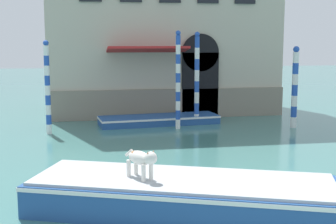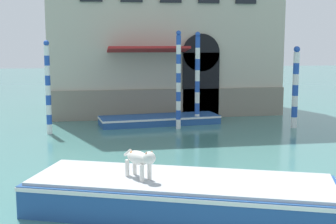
# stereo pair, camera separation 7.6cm
# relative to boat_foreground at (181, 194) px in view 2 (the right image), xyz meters

# --- Properties ---
(boat_foreground) EXTENTS (6.65, 4.23, 0.74)m
(boat_foreground) POSITION_rel_boat_foreground_xyz_m (0.00, 0.00, 0.00)
(boat_foreground) COLOR #234C8C
(boat_foreground) RESTS_ON ground_plane
(dog_on_deck) EXTENTS (0.61, 0.86, 0.64)m
(dog_on_deck) POSITION_rel_boat_foreground_xyz_m (-0.83, 0.10, 0.76)
(dog_on_deck) COLOR silver
(dog_on_deck) RESTS_ON boat_foreground
(boat_moored_near_palazzo) EXTENTS (5.24, 2.00, 0.37)m
(boat_moored_near_palazzo) POSITION_rel_boat_foreground_xyz_m (1.18, 10.44, -0.19)
(boat_moored_near_palazzo) COLOR #234C8C
(boat_moored_near_palazzo) RESTS_ON ground_plane
(mooring_pole_0) EXTENTS (0.20, 0.20, 3.95)m
(mooring_pole_0) POSITION_rel_boat_foreground_xyz_m (1.78, 9.29, 1.60)
(mooring_pole_0) COLOR white
(mooring_pole_0) RESTS_ON ground_plane
(mooring_pole_1) EXTENTS (0.21, 0.21, 3.56)m
(mooring_pole_1) POSITION_rel_boat_foreground_xyz_m (-3.31, 9.05, 1.41)
(mooring_pole_1) COLOR white
(mooring_pole_1) RESTS_ON ground_plane
(mooring_pole_2) EXTENTS (0.25, 0.25, 3.33)m
(mooring_pole_2) POSITION_rel_boat_foreground_xyz_m (6.51, 8.66, 1.29)
(mooring_pole_2) COLOR white
(mooring_pole_2) RESTS_ON ground_plane
(mooring_pole_3) EXTENTS (0.21, 0.21, 3.92)m
(mooring_pole_3) POSITION_rel_boat_foreground_xyz_m (2.73, 10.01, 1.58)
(mooring_pole_3) COLOR white
(mooring_pole_3) RESTS_ON ground_plane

